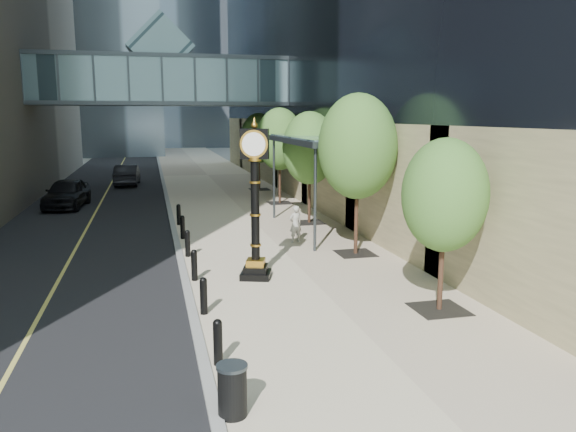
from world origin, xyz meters
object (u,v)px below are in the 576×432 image
(car_near, at_px, (67,193))
(car_far, at_px, (127,175))
(street_clock, at_px, (255,212))
(trash_bin, at_px, (232,392))
(pedestrian, at_px, (295,224))

(car_near, xyz_separation_m, car_far, (3.02, 10.17, -0.06))
(street_clock, xyz_separation_m, trash_bin, (-1.98, -8.34, -1.74))
(street_clock, bearing_deg, car_near, 133.58)
(pedestrian, distance_m, car_far, 23.54)
(pedestrian, bearing_deg, trash_bin, 55.88)
(trash_bin, bearing_deg, car_near, 103.42)
(trash_bin, height_order, car_far, car_far)
(street_clock, bearing_deg, car_far, 118.65)
(pedestrian, distance_m, car_near, 16.08)
(street_clock, bearing_deg, pedestrian, 79.77)
(pedestrian, bearing_deg, car_near, -63.94)
(pedestrian, xyz_separation_m, car_far, (-7.54, 22.30, -0.03))
(car_far, bearing_deg, pedestrian, 111.41)
(car_far, bearing_deg, trash_bin, 97.58)
(trash_bin, xyz_separation_m, pedestrian, (4.54, 13.08, 0.33))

